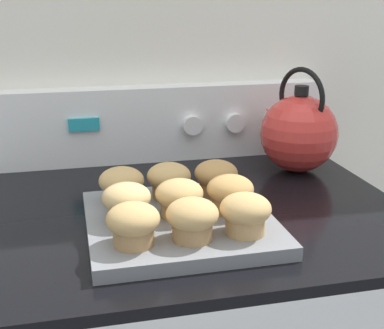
{
  "coord_description": "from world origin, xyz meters",
  "views": [
    {
      "loc": [
        -0.2,
        -0.54,
        1.3
      ],
      "look_at": [
        -0.0,
        0.28,
        1.03
      ],
      "focal_mm": 50.0,
      "sensor_mm": 36.0,
      "label": 1
    }
  ],
  "objects_px": {
    "muffin_pan": "(180,223)",
    "muffin_r2_c2": "(216,177)",
    "muffin_r0_c2": "(245,213)",
    "muffin_r0_c0": "(133,223)",
    "tea_kettle": "(298,132)",
    "muffin_r1_c2": "(230,193)",
    "muffin_r2_c0": "(122,184)",
    "muffin_r0_c1": "(192,218)",
    "muffin_r1_c1": "(179,197)",
    "muffin_r2_c1": "(169,180)",
    "muffin_r1_c0": "(126,202)"
  },
  "relations": [
    {
      "from": "muffin_pan",
      "to": "muffin_r2_c2",
      "type": "height_order",
      "value": "muffin_r2_c2"
    },
    {
      "from": "muffin_r2_c0",
      "to": "muffin_r0_c1",
      "type": "bearing_deg",
      "value": -63.22
    },
    {
      "from": "muffin_r2_c1",
      "to": "tea_kettle",
      "type": "relative_size",
      "value": 0.35
    },
    {
      "from": "muffin_r2_c2",
      "to": "muffin_pan",
      "type": "bearing_deg",
      "value": -135.06
    },
    {
      "from": "tea_kettle",
      "to": "muffin_r1_c2",
      "type": "bearing_deg",
      "value": -133.39
    },
    {
      "from": "muffin_r0_c1",
      "to": "muffin_r1_c2",
      "type": "bearing_deg",
      "value": 45.96
    },
    {
      "from": "muffin_r0_c0",
      "to": "muffin_r2_c1",
      "type": "bearing_deg",
      "value": 63.67
    },
    {
      "from": "muffin_r0_c0",
      "to": "tea_kettle",
      "type": "height_order",
      "value": "tea_kettle"
    },
    {
      "from": "muffin_pan",
      "to": "muffin_r1_c2",
      "type": "bearing_deg",
      "value": 1.39
    },
    {
      "from": "muffin_r1_c2",
      "to": "muffin_r2_c2",
      "type": "distance_m",
      "value": 0.08
    },
    {
      "from": "muffin_r2_c2",
      "to": "muffin_r0_c2",
      "type": "bearing_deg",
      "value": -90.57
    },
    {
      "from": "muffin_pan",
      "to": "muffin_r2_c2",
      "type": "bearing_deg",
      "value": 44.94
    },
    {
      "from": "muffin_r0_c2",
      "to": "muffin_r2_c2",
      "type": "bearing_deg",
      "value": 89.43
    },
    {
      "from": "muffin_r1_c2",
      "to": "tea_kettle",
      "type": "bearing_deg",
      "value": 46.61
    },
    {
      "from": "muffin_r2_c1",
      "to": "muffin_r2_c2",
      "type": "bearing_deg",
      "value": -2.91
    },
    {
      "from": "muffin_r0_c2",
      "to": "muffin_r1_c2",
      "type": "relative_size",
      "value": 1.0
    },
    {
      "from": "muffin_r1_c2",
      "to": "muffin_r0_c2",
      "type": "bearing_deg",
      "value": -91.66
    },
    {
      "from": "tea_kettle",
      "to": "muffin_r2_c0",
      "type": "bearing_deg",
      "value": -158.38
    },
    {
      "from": "muffin_r2_c0",
      "to": "muffin_r2_c2",
      "type": "distance_m",
      "value": 0.17
    },
    {
      "from": "muffin_r0_c2",
      "to": "muffin_r1_c2",
      "type": "xyz_separation_m",
      "value": [
        0.0,
        0.09,
        0.0
      ]
    },
    {
      "from": "muffin_r2_c0",
      "to": "muffin_r2_c1",
      "type": "bearing_deg",
      "value": 3.7
    },
    {
      "from": "tea_kettle",
      "to": "muffin_r1_c0",
      "type": "bearing_deg",
      "value": -149.02
    },
    {
      "from": "muffin_r0_c2",
      "to": "muffin_r0_c0",
      "type": "bearing_deg",
      "value": 179.84
    },
    {
      "from": "muffin_r0_c0",
      "to": "muffin_r2_c1",
      "type": "xyz_separation_m",
      "value": [
        0.08,
        0.17,
        0.0
      ]
    },
    {
      "from": "muffin_r1_c0",
      "to": "muffin_r1_c2",
      "type": "xyz_separation_m",
      "value": [
        0.17,
        -0.0,
        0.0
      ]
    },
    {
      "from": "muffin_r2_c1",
      "to": "muffin_r2_c2",
      "type": "distance_m",
      "value": 0.08
    },
    {
      "from": "muffin_r1_c0",
      "to": "tea_kettle",
      "type": "bearing_deg",
      "value": 30.98
    },
    {
      "from": "muffin_r0_c0",
      "to": "muffin_r2_c2",
      "type": "height_order",
      "value": "same"
    },
    {
      "from": "muffin_pan",
      "to": "muffin_r1_c2",
      "type": "xyz_separation_m",
      "value": [
        0.09,
        0.0,
        0.04
      ]
    },
    {
      "from": "muffin_r0_c1",
      "to": "muffin_r1_c0",
      "type": "height_order",
      "value": "same"
    },
    {
      "from": "muffin_r0_c0",
      "to": "muffin_r1_c2",
      "type": "relative_size",
      "value": 1.0
    },
    {
      "from": "muffin_r0_c2",
      "to": "muffin_r2_c0",
      "type": "bearing_deg",
      "value": 135.02
    },
    {
      "from": "muffin_r1_c1",
      "to": "muffin_r2_c2",
      "type": "relative_size",
      "value": 1.0
    },
    {
      "from": "muffin_r0_c0",
      "to": "muffin_r2_c0",
      "type": "xyz_separation_m",
      "value": [
        0.0,
        0.17,
        0.0
      ]
    },
    {
      "from": "muffin_r0_c2",
      "to": "muffin_r1_c1",
      "type": "height_order",
      "value": "same"
    },
    {
      "from": "muffin_r0_c0",
      "to": "muffin_r1_c1",
      "type": "distance_m",
      "value": 0.12
    },
    {
      "from": "muffin_pan",
      "to": "muffin_r1_c2",
      "type": "relative_size",
      "value": 3.84
    },
    {
      "from": "muffin_r2_c0",
      "to": "muffin_r2_c1",
      "type": "relative_size",
      "value": 1.0
    },
    {
      "from": "muffin_r0_c2",
      "to": "muffin_pan",
      "type": "bearing_deg",
      "value": 134.78
    },
    {
      "from": "muffin_r2_c0",
      "to": "muffin_r2_c2",
      "type": "relative_size",
      "value": 1.0
    },
    {
      "from": "muffin_r0_c2",
      "to": "tea_kettle",
      "type": "xyz_separation_m",
      "value": [
        0.23,
        0.32,
        0.03
      ]
    },
    {
      "from": "muffin_r0_c2",
      "to": "muffin_r2_c1",
      "type": "bearing_deg",
      "value": 115.77
    },
    {
      "from": "muffin_r1_c1",
      "to": "tea_kettle",
      "type": "xyz_separation_m",
      "value": [
        0.31,
        0.24,
        0.03
      ]
    },
    {
      "from": "muffin_pan",
      "to": "muffin_r0_c0",
      "type": "relative_size",
      "value": 3.84
    },
    {
      "from": "muffin_r1_c0",
      "to": "muffin_r1_c2",
      "type": "relative_size",
      "value": 1.0
    },
    {
      "from": "muffin_r0_c2",
      "to": "muffin_r1_c1",
      "type": "relative_size",
      "value": 1.0
    },
    {
      "from": "muffin_r0_c1",
      "to": "muffin_r1_c1",
      "type": "height_order",
      "value": "same"
    },
    {
      "from": "muffin_r1_c2",
      "to": "tea_kettle",
      "type": "height_order",
      "value": "tea_kettle"
    },
    {
      "from": "muffin_r0_c0",
      "to": "muffin_r2_c0",
      "type": "bearing_deg",
      "value": 89.58
    },
    {
      "from": "muffin_r0_c1",
      "to": "muffin_r0_c2",
      "type": "height_order",
      "value": "same"
    }
  ]
}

